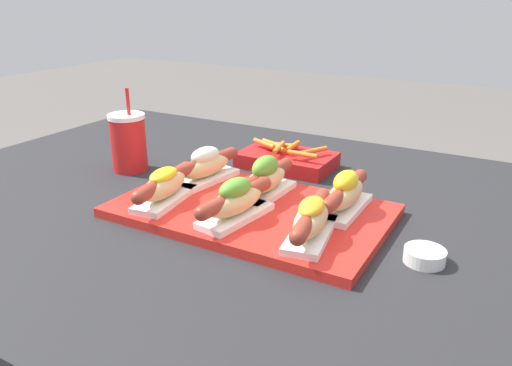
% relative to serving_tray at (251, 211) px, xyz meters
% --- Properties ---
extents(patio_table, '(1.48, 1.06, 0.72)m').
position_rel_serving_tray_xyz_m(patio_table, '(-0.05, 0.05, -0.37)').
color(patio_table, '#232326').
rests_on(patio_table, ground_plane).
extents(serving_tray, '(0.50, 0.30, 0.02)m').
position_rel_serving_tray_xyz_m(serving_tray, '(0.00, 0.00, 0.00)').
color(serving_tray, red).
rests_on(serving_tray, patio_table).
extents(hot_dog_0, '(0.08, 0.19, 0.07)m').
position_rel_serving_tray_xyz_m(hot_dog_0, '(-0.15, -0.06, 0.04)').
color(hot_dog_0, white).
rests_on(hot_dog_0, serving_tray).
extents(hot_dog_1, '(0.08, 0.19, 0.08)m').
position_rel_serving_tray_xyz_m(hot_dog_1, '(0.00, -0.06, 0.04)').
color(hot_dog_1, white).
rests_on(hot_dog_1, serving_tray).
extents(hot_dog_2, '(0.08, 0.19, 0.07)m').
position_rel_serving_tray_xyz_m(hot_dog_2, '(0.15, -0.06, 0.04)').
color(hot_dog_2, white).
rests_on(hot_dog_2, serving_tray).
extents(hot_dog_3, '(0.08, 0.19, 0.07)m').
position_rel_serving_tray_xyz_m(hot_dog_3, '(-0.15, 0.07, 0.04)').
color(hot_dog_3, white).
rests_on(hot_dog_3, serving_tray).
extents(hot_dog_4, '(0.07, 0.20, 0.08)m').
position_rel_serving_tray_xyz_m(hot_dog_4, '(-0.00, 0.06, 0.04)').
color(hot_dog_4, white).
rests_on(hot_dog_4, serving_tray).
extents(hot_dog_5, '(0.06, 0.20, 0.08)m').
position_rel_serving_tray_xyz_m(hot_dog_5, '(0.16, 0.07, 0.04)').
color(hot_dog_5, white).
rests_on(hot_dog_5, serving_tray).
extents(sauce_bowl, '(0.06, 0.06, 0.02)m').
position_rel_serving_tray_xyz_m(sauce_bowl, '(0.32, -0.02, 0.00)').
color(sauce_bowl, white).
rests_on(sauce_bowl, patio_table).
extents(drink_cup, '(0.08, 0.08, 0.19)m').
position_rel_serving_tray_xyz_m(drink_cup, '(-0.37, 0.08, 0.06)').
color(drink_cup, red).
rests_on(drink_cup, patio_table).
extents(fries_basket, '(0.22, 0.14, 0.06)m').
position_rel_serving_tray_xyz_m(fries_basket, '(-0.06, 0.28, 0.01)').
color(fries_basket, '#B21919').
rests_on(fries_basket, patio_table).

